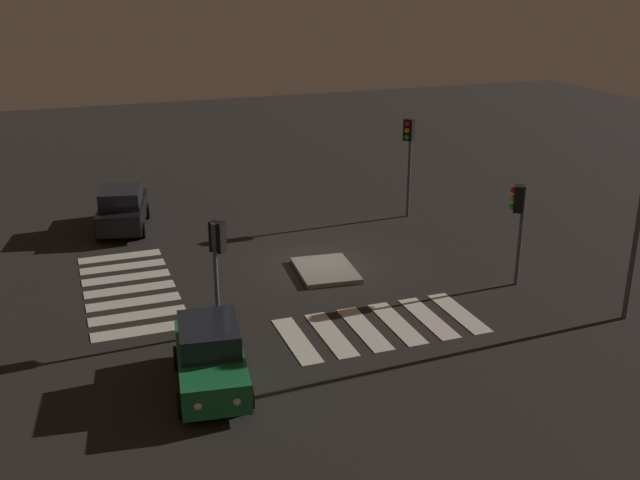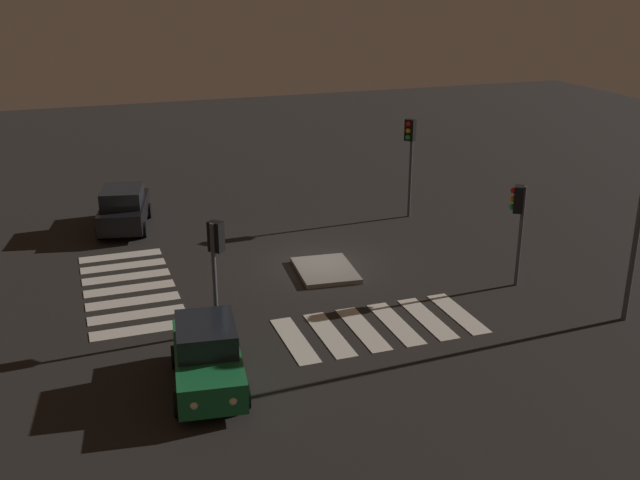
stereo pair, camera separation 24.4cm
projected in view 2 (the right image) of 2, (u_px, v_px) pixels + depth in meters
The scene contains 9 objects.
ground_plane at pixel (320, 264), 29.21m from camera, with size 80.00×80.00×0.00m, color black.
traffic_island at pixel (325, 270), 28.35m from camera, with size 3.01×2.37×0.18m.
car_green at pixel (207, 357), 20.42m from camera, with size 4.32×2.37×1.81m.
car_black at pixel (124, 208), 32.89m from camera, with size 4.62×2.71×1.91m.
traffic_light_west at pixel (410, 144), 33.51m from camera, with size 0.54×0.53×4.59m.
traffic_light_north at pixel (518, 211), 26.34m from camera, with size 0.54×0.53×3.74m.
traffic_light_east at pixel (216, 249), 22.89m from camera, with size 0.54×0.53×3.67m.
crosswalk_near at pixel (130, 289), 26.92m from camera, with size 7.60×3.20×0.02m.
crosswalk_side at pixel (379, 326), 24.09m from camera, with size 3.20×6.45×0.02m.
Camera 2 is at (25.57, -9.03, 10.90)m, focal length 41.87 mm.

